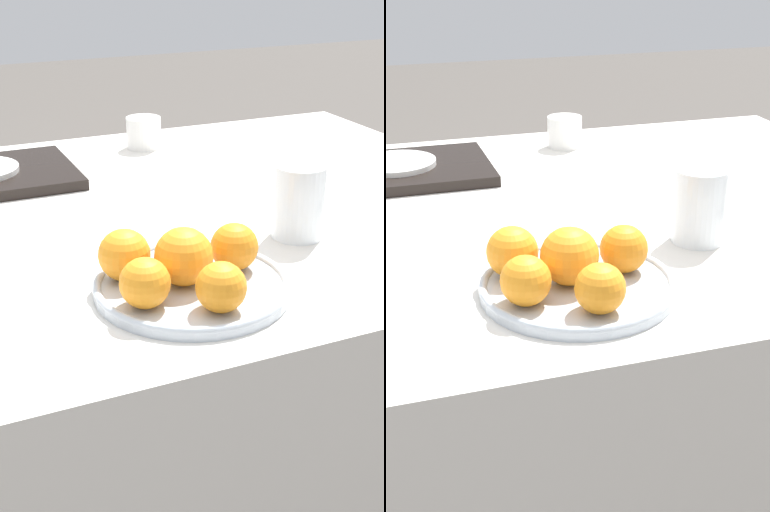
# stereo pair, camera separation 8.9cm
# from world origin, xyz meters

# --- Properties ---
(table) EXTENTS (1.27, 0.97, 0.72)m
(table) POSITION_xyz_m (0.00, 0.00, 0.36)
(table) COLOR silver
(table) RESTS_ON ground_plane
(fruit_platter) EXTENTS (0.25, 0.25, 0.02)m
(fruit_platter) POSITION_xyz_m (-0.09, -0.31, 0.73)
(fruit_platter) COLOR #B2BCC6
(fruit_platter) RESTS_ON table
(orange_0) EXTENTS (0.08, 0.08, 0.08)m
(orange_0) POSITION_xyz_m (-0.10, -0.30, 0.77)
(orange_0) COLOR orange
(orange_0) RESTS_ON fruit_platter
(orange_1) EXTENTS (0.06, 0.06, 0.06)m
(orange_1) POSITION_xyz_m (-0.16, -0.34, 0.76)
(orange_1) COLOR orange
(orange_1) RESTS_ON fruit_platter
(orange_2) EXTENTS (0.06, 0.06, 0.06)m
(orange_2) POSITION_xyz_m (-0.02, -0.29, 0.76)
(orange_2) COLOR orange
(orange_2) RESTS_ON fruit_platter
(orange_3) EXTENTS (0.07, 0.07, 0.07)m
(orange_3) POSITION_xyz_m (-0.16, -0.26, 0.77)
(orange_3) COLOR orange
(orange_3) RESTS_ON fruit_platter
(orange_4) EXTENTS (0.06, 0.06, 0.06)m
(orange_4) POSITION_xyz_m (-0.08, -0.39, 0.76)
(orange_4) COLOR orange
(orange_4) RESTS_ON fruit_platter
(water_glass) EXTENTS (0.08, 0.08, 0.11)m
(water_glass) POSITION_xyz_m (0.13, -0.20, 0.78)
(water_glass) COLOR silver
(water_glass) RESTS_ON table
(serving_tray) EXTENTS (0.35, 0.25, 0.02)m
(serving_tray) POSITION_xyz_m (-0.27, 0.25, 0.73)
(serving_tray) COLOR black
(serving_tray) RESTS_ON table
(side_plate) EXTENTS (0.15, 0.15, 0.01)m
(side_plate) POSITION_xyz_m (-0.27, 0.25, 0.74)
(side_plate) COLOR silver
(side_plate) RESTS_ON serving_tray
(cup_2) EXTENTS (0.07, 0.07, 0.07)m
(cup_2) POSITION_xyz_m (0.09, 0.35, 0.75)
(cup_2) COLOR white
(cup_2) RESTS_ON table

